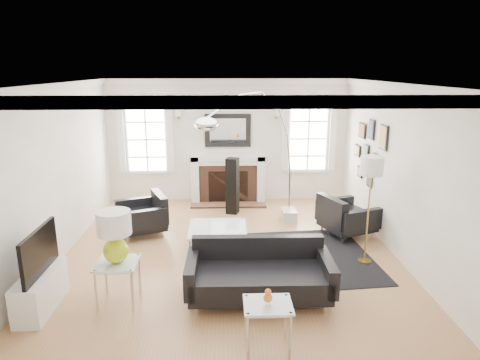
{
  "coord_description": "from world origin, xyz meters",
  "views": [
    {
      "loc": [
        -0.05,
        -6.74,
        3.03
      ],
      "look_at": [
        0.19,
        0.3,
        1.18
      ],
      "focal_mm": 32.0,
      "sensor_mm": 36.0,
      "label": 1
    }
  ],
  "objects_px": {
    "fireplace": "(228,179)",
    "armchair_right": "(345,217)",
    "sofa": "(259,274)",
    "gourd_lamp": "(115,233)",
    "armchair_left": "(144,216)",
    "arc_floor_lamp": "(253,157)",
    "coffee_table": "(218,229)"
  },
  "relations": [
    {
      "from": "arc_floor_lamp",
      "to": "armchair_right",
      "type": "bearing_deg",
      "value": -5.09
    },
    {
      "from": "armchair_left",
      "to": "armchair_right",
      "type": "relative_size",
      "value": 0.99
    },
    {
      "from": "coffee_table",
      "to": "armchair_left",
      "type": "bearing_deg",
      "value": 148.07
    },
    {
      "from": "armchair_left",
      "to": "armchair_right",
      "type": "bearing_deg",
      "value": -3.19
    },
    {
      "from": "fireplace",
      "to": "sofa",
      "type": "distance_m",
      "value": 4.32
    },
    {
      "from": "fireplace",
      "to": "armchair_left",
      "type": "xyz_separation_m",
      "value": [
        -1.58,
        -1.91,
        -0.2
      ]
    },
    {
      "from": "armchair_left",
      "to": "armchair_right",
      "type": "distance_m",
      "value": 3.73
    },
    {
      "from": "coffee_table",
      "to": "armchair_right",
      "type": "bearing_deg",
      "value": 15.71
    },
    {
      "from": "sofa",
      "to": "armchair_right",
      "type": "distance_m",
      "value": 2.8
    },
    {
      "from": "armchair_left",
      "to": "arc_floor_lamp",
      "type": "relative_size",
      "value": 0.43
    },
    {
      "from": "sofa",
      "to": "coffee_table",
      "type": "height_order",
      "value": "sofa"
    },
    {
      "from": "fireplace",
      "to": "armchair_right",
      "type": "xyz_separation_m",
      "value": [
        2.14,
        -2.12,
        -0.19
      ]
    },
    {
      "from": "armchair_left",
      "to": "gourd_lamp",
      "type": "xyz_separation_m",
      "value": [
        0.11,
        -2.47,
        0.64
      ]
    },
    {
      "from": "gourd_lamp",
      "to": "fireplace",
      "type": "bearing_deg",
      "value": 71.4
    },
    {
      "from": "gourd_lamp",
      "to": "arc_floor_lamp",
      "type": "relative_size",
      "value": 0.26
    },
    {
      "from": "fireplace",
      "to": "arc_floor_lamp",
      "type": "height_order",
      "value": "arc_floor_lamp"
    },
    {
      "from": "armchair_right",
      "to": "coffee_table",
      "type": "distance_m",
      "value": 2.43
    },
    {
      "from": "sofa",
      "to": "armchair_left",
      "type": "bearing_deg",
      "value": 129.46
    },
    {
      "from": "fireplace",
      "to": "armchair_left",
      "type": "relative_size",
      "value": 1.47
    },
    {
      "from": "armchair_right",
      "to": "coffee_table",
      "type": "height_order",
      "value": "armchair_right"
    },
    {
      "from": "armchair_left",
      "to": "coffee_table",
      "type": "distance_m",
      "value": 1.64
    },
    {
      "from": "gourd_lamp",
      "to": "arc_floor_lamp",
      "type": "distance_m",
      "value": 3.12
    },
    {
      "from": "fireplace",
      "to": "coffee_table",
      "type": "xyz_separation_m",
      "value": [
        -0.2,
        -2.78,
        -0.15
      ]
    },
    {
      "from": "sofa",
      "to": "gourd_lamp",
      "type": "height_order",
      "value": "gourd_lamp"
    },
    {
      "from": "fireplace",
      "to": "arc_floor_lamp",
      "type": "xyz_separation_m",
      "value": [
        0.44,
        -1.97,
        0.93
      ]
    },
    {
      "from": "sofa",
      "to": "arc_floor_lamp",
      "type": "xyz_separation_m",
      "value": [
        0.05,
        2.33,
        1.13
      ]
    },
    {
      "from": "armchair_left",
      "to": "sofa",
      "type": "bearing_deg",
      "value": -50.54
    },
    {
      "from": "armchair_left",
      "to": "armchair_right",
      "type": "height_order",
      "value": "armchair_right"
    },
    {
      "from": "gourd_lamp",
      "to": "arc_floor_lamp",
      "type": "bearing_deg",
      "value": 51.65
    },
    {
      "from": "fireplace",
      "to": "coffee_table",
      "type": "height_order",
      "value": "fireplace"
    },
    {
      "from": "armchair_right",
      "to": "arc_floor_lamp",
      "type": "relative_size",
      "value": 0.43
    },
    {
      "from": "fireplace",
      "to": "armchair_right",
      "type": "distance_m",
      "value": 3.02
    }
  ]
}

